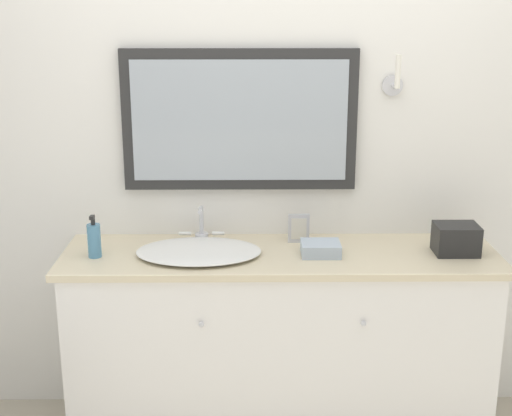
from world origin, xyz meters
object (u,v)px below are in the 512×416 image
(sink_basin, at_px, (199,250))
(picture_frame, at_px, (299,228))
(soap_bottle, at_px, (94,240))
(appliance_box, at_px, (456,239))

(sink_basin, xyz_separation_m, picture_frame, (0.43, 0.15, 0.05))
(sink_basin, relative_size, soap_bottle, 2.87)
(sink_basin, distance_m, picture_frame, 0.46)
(sink_basin, bearing_deg, soap_bottle, -177.06)
(picture_frame, bearing_deg, appliance_box, -12.55)
(sink_basin, relative_size, picture_frame, 4.01)
(soap_bottle, relative_size, picture_frame, 1.39)
(appliance_box, xyz_separation_m, picture_frame, (-0.66, 0.15, 0.00))
(picture_frame, bearing_deg, sink_basin, -160.59)
(soap_bottle, xyz_separation_m, appliance_box, (1.53, 0.03, -0.01))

